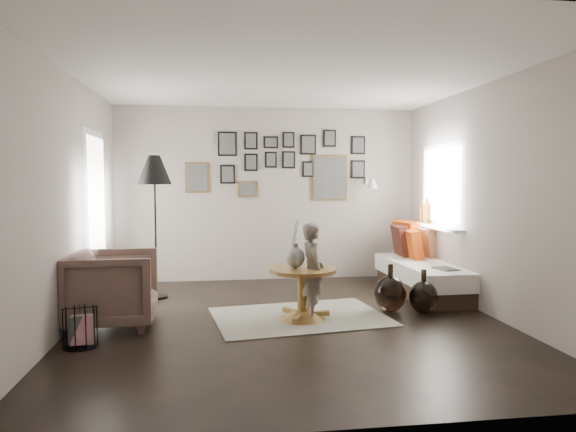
{
  "coord_description": "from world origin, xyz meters",
  "views": [
    {
      "loc": [
        -0.76,
        -5.34,
        1.51
      ],
      "look_at": [
        0.05,
        0.5,
        1.1
      ],
      "focal_mm": 32.0,
      "sensor_mm": 36.0,
      "label": 1
    }
  ],
  "objects": [
    {
      "name": "ground",
      "position": [
        0.0,
        0.0,
        0.0
      ],
      "size": [
        4.8,
        4.8,
        0.0
      ],
      "primitive_type": "plane",
      "color": "black",
      "rests_on": "ground"
    },
    {
      "name": "wall_back",
      "position": [
        0.0,
        2.4,
        1.3
      ],
      "size": [
        4.5,
        0.0,
        4.5
      ],
      "primitive_type": "plane",
      "rotation": [
        1.57,
        0.0,
        0.0
      ],
      "color": "#A1958D",
      "rests_on": "ground"
    },
    {
      "name": "wall_front",
      "position": [
        0.0,
        -2.4,
        1.3
      ],
      "size": [
        4.5,
        0.0,
        4.5
      ],
      "primitive_type": "plane",
      "rotation": [
        -1.57,
        0.0,
        0.0
      ],
      "color": "#A1958D",
      "rests_on": "ground"
    },
    {
      "name": "wall_left",
      "position": [
        -2.25,
        0.0,
        1.3
      ],
      "size": [
        0.0,
        4.8,
        4.8
      ],
      "primitive_type": "plane",
      "rotation": [
        1.57,
        0.0,
        1.57
      ],
      "color": "#A1958D",
      "rests_on": "ground"
    },
    {
      "name": "wall_right",
      "position": [
        2.25,
        0.0,
        1.3
      ],
      "size": [
        0.0,
        4.8,
        4.8
      ],
      "primitive_type": "plane",
      "rotation": [
        1.57,
        0.0,
        -1.57
      ],
      "color": "#A1958D",
      "rests_on": "ground"
    },
    {
      "name": "ceiling",
      "position": [
        0.0,
        0.0,
        2.6
      ],
      "size": [
        4.8,
        4.8,
        0.0
      ],
      "primitive_type": "plane",
      "rotation": [
        3.14,
        0.0,
        0.0
      ],
      "color": "white",
      "rests_on": "wall_back"
    },
    {
      "name": "door_left",
      "position": [
        -2.23,
        1.2,
        1.05
      ],
      "size": [
        0.0,
        2.14,
        2.14
      ],
      "color": "white",
      "rests_on": "wall_left"
    },
    {
      "name": "window_right",
      "position": [
        2.18,
        1.34,
        0.93
      ],
      "size": [
        0.15,
        1.32,
        1.3
      ],
      "color": "white",
      "rests_on": "wall_right"
    },
    {
      "name": "gallery_wall",
      "position": [
        0.29,
        2.38,
        1.74
      ],
      "size": [
        2.74,
        0.03,
        1.08
      ],
      "color": "brown",
      "rests_on": "wall_back"
    },
    {
      "name": "wall_sconce",
      "position": [
        1.55,
        2.13,
        1.46
      ],
      "size": [
        0.18,
        0.36,
        0.16
      ],
      "color": "white",
      "rests_on": "wall_back"
    },
    {
      "name": "rug",
      "position": [
        0.14,
        0.16,
        0.01
      ],
      "size": [
        2.02,
        1.55,
        0.01
      ],
      "primitive_type": "cube",
      "rotation": [
        0.0,
        0.0,
        0.14
      ],
      "color": "silver",
      "rests_on": "ground"
    },
    {
      "name": "pedestal_table",
      "position": [
        0.15,
        0.05,
        0.26
      ],
      "size": [
        0.72,
        0.72,
        0.57
      ],
      "rotation": [
        0.0,
        0.0,
        -0.18
      ],
      "color": "brown",
      "rests_on": "ground"
    },
    {
      "name": "vase",
      "position": [
        0.07,
        0.07,
        0.73
      ],
      "size": [
        0.21,
        0.21,
        0.52
      ],
      "color": "black",
      "rests_on": "pedestal_table"
    },
    {
      "name": "candles",
      "position": [
        0.26,
        0.05,
        0.7
      ],
      "size": [
        0.12,
        0.12,
        0.27
      ],
      "color": "black",
      "rests_on": "pedestal_table"
    },
    {
      "name": "daybed",
      "position": [
        2.0,
        1.17,
        0.28
      ],
      "size": [
        0.86,
        1.96,
        0.92
      ],
      "rotation": [
        0.0,
        0.0,
        0.03
      ],
      "color": "black",
      "rests_on": "ground"
    },
    {
      "name": "magazine_on_daybed",
      "position": [
        2.0,
        0.53,
        0.43
      ],
      "size": [
        0.26,
        0.32,
        0.02
      ],
      "primitive_type": "cube",
      "rotation": [
        0.0,
        0.0,
        0.2
      ],
      "color": "black",
      "rests_on": "daybed"
    },
    {
      "name": "armchair",
      "position": [
        -1.83,
        0.09,
        0.39
      ],
      "size": [
        0.9,
        0.87,
        0.79
      ],
      "primitive_type": "imported",
      "rotation": [
        0.0,
        0.0,
        1.61
      ],
      "color": "brown",
      "rests_on": "ground"
    },
    {
      "name": "armchair_cushion",
      "position": [
        -1.8,
        0.14,
        0.48
      ],
      "size": [
        0.36,
        0.37,
        0.16
      ],
      "primitive_type": "cube",
      "rotation": [
        -0.21,
        0.0,
        0.0
      ],
      "color": "silver",
      "rests_on": "armchair"
    },
    {
      "name": "floor_lamp",
      "position": [
        -1.54,
        1.34,
        1.57
      ],
      "size": [
        0.43,
        0.43,
        1.83
      ],
      "rotation": [
        0.0,
        0.0,
        0.31
      ],
      "color": "black",
      "rests_on": "ground"
    },
    {
      "name": "magazine_basket",
      "position": [
        -2.0,
        -0.56,
        0.18
      ],
      "size": [
        0.35,
        0.35,
        0.36
      ],
      "rotation": [
        0.0,
        0.0,
        0.26
      ],
      "color": "black",
      "rests_on": "ground"
    },
    {
      "name": "demijohn_large",
      "position": [
        1.2,
        0.26,
        0.21
      ],
      "size": [
        0.37,
        0.37,
        0.55
      ],
      "color": "black",
      "rests_on": "ground"
    },
    {
      "name": "demijohn_small",
      "position": [
        1.55,
        0.14,
        0.19
      ],
      "size": [
        0.32,
        0.32,
        0.5
      ],
      "color": "black",
      "rests_on": "ground"
    },
    {
      "name": "child",
      "position": [
        0.25,
        0.05,
        0.53
      ],
      "size": [
        0.3,
        0.41,
        1.05
      ],
      "primitive_type": "imported",
      "rotation": [
        0.0,
        0.0,
        1.7
      ],
      "color": "#5D5249",
      "rests_on": "ground"
    }
  ]
}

